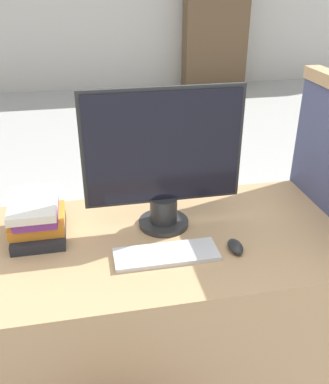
# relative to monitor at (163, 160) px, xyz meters

# --- Properties ---
(desk) EXTENTS (1.43, 0.73, 0.77)m
(desk) POSITION_rel_monitor_xyz_m (-0.04, -0.09, -0.66)
(desk) COLOR tan
(desk) RESTS_ON ground_plane
(monitor) EXTENTS (0.59, 0.19, 0.54)m
(monitor) POSITION_rel_monitor_xyz_m (0.00, 0.00, 0.00)
(monitor) COLOR #282828
(monitor) RESTS_ON desk
(keyboard) EXTENTS (0.37, 0.13, 0.02)m
(keyboard) POSITION_rel_monitor_xyz_m (-0.03, -0.21, -0.27)
(keyboard) COLOR silver
(keyboard) RESTS_ON desk
(mouse) EXTENTS (0.05, 0.09, 0.03)m
(mouse) POSITION_rel_monitor_xyz_m (0.22, -0.22, -0.26)
(mouse) COLOR #262626
(mouse) RESTS_ON desk
(book_stack) EXTENTS (0.20, 0.27, 0.15)m
(book_stack) POSITION_rel_monitor_xyz_m (-0.48, 0.02, -0.21)
(book_stack) COLOR #232328
(book_stack) RESTS_ON desk
(bookshelf_far) EXTENTS (0.95, 0.32, 1.71)m
(bookshelf_far) POSITION_rel_monitor_xyz_m (1.82, 5.16, -0.19)
(bookshelf_far) COLOR brown
(bookshelf_far) RESTS_ON ground_plane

